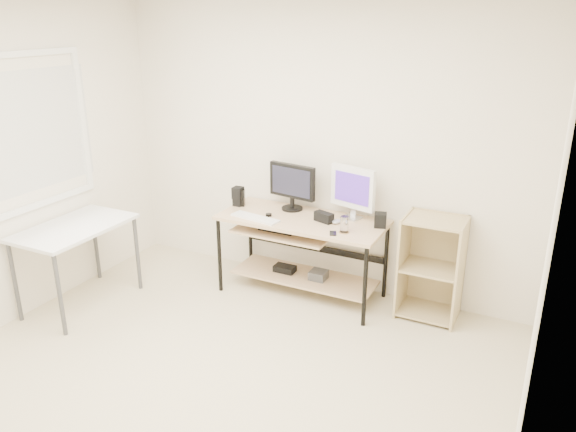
% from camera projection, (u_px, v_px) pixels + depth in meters
% --- Properties ---
extents(room, '(4.01, 4.01, 2.62)m').
position_uv_depth(room, '(174.00, 210.00, 3.52)').
color(room, beige).
rests_on(room, ground).
extents(desk, '(1.50, 0.65, 0.75)m').
position_uv_depth(desk, '(299.00, 240.00, 5.10)').
color(desk, tan).
rests_on(desk, ground).
extents(side_table, '(0.60, 1.00, 0.75)m').
position_uv_depth(side_table, '(75.00, 235.00, 4.86)').
color(side_table, white).
rests_on(side_table, ground).
extents(shelf_unit, '(0.50, 0.40, 0.90)m').
position_uv_depth(shelf_unit, '(432.00, 266.00, 4.77)').
color(shelf_unit, tan).
rests_on(shelf_unit, ground).
extents(black_monitor, '(0.47, 0.20, 0.43)m').
position_uv_depth(black_monitor, '(292.00, 184.00, 5.16)').
color(black_monitor, black).
rests_on(black_monitor, desk).
extents(white_imac, '(0.44, 0.16, 0.48)m').
position_uv_depth(white_imac, '(353.00, 189.00, 4.92)').
color(white_imac, silver).
rests_on(white_imac, desk).
extents(keyboard, '(0.48, 0.20, 0.02)m').
position_uv_depth(keyboard, '(255.00, 218.00, 5.00)').
color(keyboard, white).
rests_on(keyboard, desk).
extents(mouse, '(0.09, 0.12, 0.04)m').
position_uv_depth(mouse, '(337.00, 221.00, 4.89)').
color(mouse, '#B1B1B6').
rests_on(mouse, desk).
extents(center_speaker, '(0.19, 0.13, 0.09)m').
position_uv_depth(center_speaker, '(324.00, 217.00, 4.92)').
color(center_speaker, black).
rests_on(center_speaker, desk).
extents(speaker_left, '(0.09, 0.09, 0.18)m').
position_uv_depth(speaker_left, '(238.00, 196.00, 5.31)').
color(speaker_left, black).
rests_on(speaker_left, desk).
extents(speaker_right, '(0.13, 0.13, 0.12)m').
position_uv_depth(speaker_right, '(380.00, 220.00, 4.80)').
color(speaker_right, black).
rests_on(speaker_right, desk).
extents(audio_controller, '(0.09, 0.08, 0.16)m').
position_uv_depth(audio_controller, '(240.00, 198.00, 5.31)').
color(audio_controller, black).
rests_on(audio_controller, desk).
extents(volume_puck, '(0.06, 0.06, 0.02)m').
position_uv_depth(volume_puck, '(269.00, 215.00, 5.06)').
color(volume_puck, black).
rests_on(volume_puck, desk).
extents(smartphone, '(0.09, 0.11, 0.01)m').
position_uv_depth(smartphone, '(333.00, 233.00, 4.66)').
color(smartphone, black).
rests_on(smartphone, desk).
extents(coaster, '(0.11, 0.11, 0.01)m').
position_uv_depth(coaster, '(344.00, 232.00, 4.69)').
color(coaster, olive).
rests_on(coaster, desk).
extents(drinking_glass, '(0.09, 0.09, 0.14)m').
position_uv_depth(drinking_glass, '(344.00, 224.00, 4.67)').
color(drinking_glass, white).
rests_on(drinking_glass, coaster).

